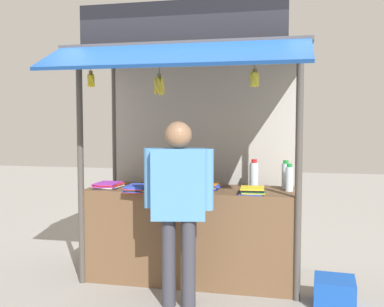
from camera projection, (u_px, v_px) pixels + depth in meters
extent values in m
plane|color=gray|center=(192.00, 278.00, 4.51)|extent=(20.00, 20.00, 0.00)
cube|color=brown|center=(192.00, 234.00, 4.48)|extent=(2.06, 0.70, 0.92)
cylinder|color=#4C4742|center=(81.00, 170.00, 4.31)|extent=(0.06, 0.06, 2.24)
cylinder|color=#4C4742|center=(299.00, 175.00, 3.87)|extent=(0.06, 0.06, 2.24)
cylinder|color=#4C4742|center=(115.00, 162.00, 5.16)|extent=(0.06, 0.06, 2.24)
cylinder|color=#4C4742|center=(297.00, 165.00, 4.72)|extent=(0.06, 0.06, 2.24)
cube|color=#B7B2A8|center=(202.00, 166.00, 4.95)|extent=(2.02, 0.04, 2.19)
cube|color=#3F3F44|center=(192.00, 52.00, 4.34)|extent=(2.26, 1.08, 0.04)
cube|color=#194799|center=(171.00, 55.00, 3.58)|extent=(2.22, 0.51, 0.26)
cube|color=black|center=(180.00, 21.00, 3.85)|extent=(1.85, 0.04, 0.35)
cylinder|color=#59544C|center=(181.00, 56.00, 3.92)|extent=(1.95, 0.02, 0.02)
cylinder|color=silver|center=(254.00, 176.00, 4.40)|extent=(0.08, 0.08, 0.26)
cylinder|color=red|center=(254.00, 161.00, 4.39)|extent=(0.05, 0.05, 0.04)
cylinder|color=silver|center=(174.00, 176.00, 4.58)|extent=(0.07, 0.07, 0.22)
cylinder|color=red|center=(174.00, 163.00, 4.57)|extent=(0.05, 0.05, 0.03)
cylinder|color=silver|center=(253.00, 176.00, 4.60)|extent=(0.07, 0.07, 0.22)
cylinder|color=red|center=(253.00, 164.00, 4.59)|extent=(0.04, 0.04, 0.03)
cylinder|color=silver|center=(289.00, 179.00, 4.25)|extent=(0.07, 0.07, 0.23)
cylinder|color=#198C33|center=(289.00, 165.00, 4.25)|extent=(0.05, 0.05, 0.03)
cylinder|color=silver|center=(168.00, 173.00, 4.74)|extent=(0.08, 0.08, 0.25)
cylinder|color=#198C33|center=(168.00, 160.00, 4.73)|extent=(0.05, 0.05, 0.03)
cylinder|color=silver|center=(286.00, 176.00, 4.41)|extent=(0.08, 0.08, 0.25)
cylinder|color=#198C33|center=(286.00, 162.00, 4.40)|extent=(0.05, 0.05, 0.03)
cube|color=black|center=(109.00, 187.00, 4.49)|extent=(0.25, 0.31, 0.01)
cube|color=white|center=(108.00, 186.00, 4.49)|extent=(0.25, 0.30, 0.01)
cube|color=purple|center=(107.00, 186.00, 4.48)|extent=(0.25, 0.31, 0.01)
cube|color=red|center=(109.00, 185.00, 4.49)|extent=(0.24, 0.30, 0.01)
cube|color=red|center=(108.00, 184.00, 4.48)|extent=(0.25, 0.30, 0.01)
cube|color=purple|center=(108.00, 183.00, 4.49)|extent=(0.22, 0.29, 0.01)
cube|color=blue|center=(252.00, 193.00, 4.11)|extent=(0.23, 0.26, 0.01)
cube|color=yellow|center=(253.00, 192.00, 4.11)|extent=(0.24, 0.27, 0.01)
cube|color=green|center=(253.00, 191.00, 4.11)|extent=(0.24, 0.26, 0.01)
cube|color=black|center=(252.00, 190.00, 4.11)|extent=(0.24, 0.27, 0.01)
cube|color=black|center=(252.00, 189.00, 4.10)|extent=(0.23, 0.26, 0.01)
cube|color=yellow|center=(252.00, 188.00, 4.10)|extent=(0.23, 0.26, 0.01)
cube|color=black|center=(208.00, 188.00, 4.42)|extent=(0.22, 0.26, 0.01)
cube|color=blue|center=(209.00, 188.00, 4.40)|extent=(0.23, 0.28, 0.01)
cube|color=orange|center=(208.00, 186.00, 4.41)|extent=(0.22, 0.27, 0.01)
cube|color=blue|center=(209.00, 186.00, 4.41)|extent=(0.24, 0.28, 0.01)
cube|color=blue|center=(208.00, 185.00, 4.41)|extent=(0.21, 0.26, 0.01)
cube|color=orange|center=(207.00, 184.00, 4.41)|extent=(0.22, 0.27, 0.01)
cube|color=red|center=(138.00, 191.00, 4.27)|extent=(0.20, 0.31, 0.01)
cube|color=blue|center=(137.00, 190.00, 4.26)|extent=(0.20, 0.31, 0.01)
cube|color=yellow|center=(139.00, 189.00, 4.27)|extent=(0.21, 0.31, 0.01)
cube|color=black|center=(137.00, 188.00, 4.25)|extent=(0.19, 0.30, 0.01)
cube|color=red|center=(138.00, 188.00, 4.25)|extent=(0.19, 0.30, 0.01)
cube|color=blue|center=(138.00, 187.00, 4.25)|extent=(0.20, 0.31, 0.01)
cube|color=blue|center=(137.00, 186.00, 4.25)|extent=(0.19, 0.30, 0.01)
cylinder|color=#332D23|center=(159.00, 66.00, 3.97)|extent=(0.01, 0.01, 0.13)
cylinder|color=olive|center=(159.00, 76.00, 3.97)|extent=(0.04, 0.04, 0.04)
ellipsoid|color=yellow|center=(163.00, 86.00, 3.97)|extent=(0.04, 0.09, 0.17)
ellipsoid|color=yellow|center=(161.00, 86.00, 3.99)|extent=(0.06, 0.06, 0.17)
ellipsoid|color=yellow|center=(158.00, 86.00, 4.01)|extent=(0.08, 0.07, 0.17)
ellipsoid|color=yellow|center=(156.00, 86.00, 3.99)|extent=(0.04, 0.09, 0.17)
ellipsoid|color=yellow|center=(157.00, 86.00, 3.96)|extent=(0.09, 0.06, 0.17)
ellipsoid|color=yellow|center=(160.00, 86.00, 3.96)|extent=(0.07, 0.06, 0.17)
cylinder|color=#332D23|center=(91.00, 66.00, 4.11)|extent=(0.01, 0.01, 0.09)
cylinder|color=olive|center=(91.00, 73.00, 4.11)|extent=(0.04, 0.04, 0.04)
ellipsoid|color=yellow|center=(93.00, 81.00, 4.11)|extent=(0.03, 0.07, 0.13)
ellipsoid|color=yellow|center=(93.00, 81.00, 4.12)|extent=(0.05, 0.06, 0.13)
ellipsoid|color=yellow|center=(92.00, 81.00, 4.13)|extent=(0.07, 0.03, 0.13)
ellipsoid|color=yellow|center=(90.00, 81.00, 4.14)|extent=(0.07, 0.06, 0.13)
ellipsoid|color=yellow|center=(89.00, 81.00, 4.12)|extent=(0.03, 0.06, 0.13)
ellipsoid|color=yellow|center=(89.00, 80.00, 4.10)|extent=(0.06, 0.05, 0.13)
ellipsoid|color=yellow|center=(90.00, 81.00, 4.10)|extent=(0.06, 0.03, 0.13)
ellipsoid|color=yellow|center=(92.00, 80.00, 4.10)|extent=(0.06, 0.06, 0.13)
cylinder|color=#332D23|center=(255.00, 62.00, 3.79)|extent=(0.01, 0.01, 0.11)
cylinder|color=olive|center=(255.00, 71.00, 3.79)|extent=(0.04, 0.04, 0.04)
ellipsoid|color=yellow|center=(257.00, 79.00, 3.79)|extent=(0.04, 0.08, 0.14)
ellipsoid|color=yellow|center=(256.00, 80.00, 3.80)|extent=(0.05, 0.05, 0.14)
ellipsoid|color=yellow|center=(255.00, 79.00, 3.82)|extent=(0.07, 0.03, 0.14)
ellipsoid|color=yellow|center=(253.00, 79.00, 3.82)|extent=(0.08, 0.05, 0.14)
ellipsoid|color=yellow|center=(253.00, 80.00, 3.81)|extent=(0.05, 0.06, 0.14)
ellipsoid|color=yellow|center=(252.00, 79.00, 3.79)|extent=(0.06, 0.08, 0.14)
ellipsoid|color=yellow|center=(252.00, 79.00, 3.78)|extent=(0.07, 0.06, 0.14)
ellipsoid|color=yellow|center=(255.00, 79.00, 3.78)|extent=(0.07, 0.04, 0.14)
ellipsoid|color=yellow|center=(257.00, 79.00, 3.78)|extent=(0.06, 0.07, 0.14)
cylinder|color=#383842|center=(169.00, 262.00, 3.81)|extent=(0.12, 0.12, 0.76)
cylinder|color=#383842|center=(188.00, 264.00, 3.77)|extent=(0.12, 0.12, 0.76)
cube|color=#4C8CCC|center=(178.00, 184.00, 3.74)|extent=(0.48, 0.28, 0.60)
cylinder|color=#4C8CCC|center=(150.00, 178.00, 3.79)|extent=(0.10, 0.10, 0.51)
cylinder|color=#4C8CCC|center=(208.00, 179.00, 3.69)|extent=(0.10, 0.10, 0.51)
sphere|color=#936B4C|center=(178.00, 135.00, 3.72)|extent=(0.23, 0.23, 0.23)
cube|color=#194CB2|center=(334.00, 292.00, 3.83)|extent=(0.36, 0.36, 0.24)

